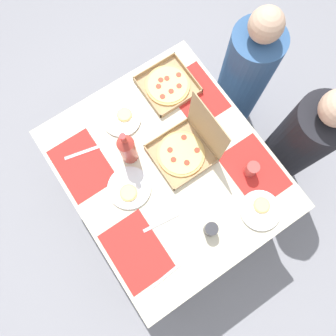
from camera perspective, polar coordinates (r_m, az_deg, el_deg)
ground_plane at (r=2.55m, az=-0.00°, el=-4.35°), size 6.00×6.00×0.00m
dining_table at (r=1.91m, az=-0.00°, el=-0.88°), size 1.24×1.08×0.77m
placemat_near_left at (r=1.86m, az=-14.88°, el=0.45°), size 0.36×0.26×0.00m
placemat_near_right at (r=1.74m, az=-5.60°, el=-14.41°), size 0.36×0.26×0.00m
placemat_far_left at (r=1.96m, az=4.94°, el=12.79°), size 0.36×0.26×0.00m
placemat_far_right at (r=1.85m, az=14.94°, el=-0.44°), size 0.36×0.26×0.00m
pizza_box_edge_far at (r=1.78m, az=3.30°, el=3.51°), size 0.30×0.31×0.34m
pizza_box_corner_left at (r=1.97m, az=-0.05°, el=14.37°), size 0.30×0.30×0.04m
plate_near_left at (r=1.77m, az=-6.84°, el=-3.57°), size 0.24×0.24×0.03m
plate_near_right at (r=1.90m, az=-8.11°, el=8.63°), size 0.22×0.22×0.03m
plate_far_right at (r=1.81m, az=15.93°, el=-7.09°), size 0.22×0.22×0.03m
soda_bottle at (r=1.70m, az=-7.16°, el=3.38°), size 0.09×0.09×0.32m
cup_clear_right at (r=1.80m, az=14.45°, el=-0.21°), size 0.07×0.07×0.10m
cup_spare at (r=1.71m, az=7.52°, el=-10.64°), size 0.07×0.07×0.09m
knife_by_near_right at (r=1.88m, az=-14.78°, el=2.68°), size 0.07×0.21×0.00m
fork_by_near_left at (r=1.74m, az=-0.35°, el=-18.43°), size 0.03×0.19×0.00m
knife_by_far_left at (r=1.74m, az=-1.19°, el=-9.54°), size 0.05×0.21×0.00m
diner_left_seat at (r=2.33m, az=12.94°, el=14.81°), size 0.32×0.32×1.18m
diner_right_seat at (r=2.24m, az=21.45°, el=3.77°), size 0.32×0.32×1.18m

